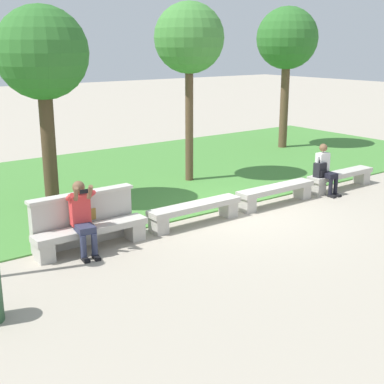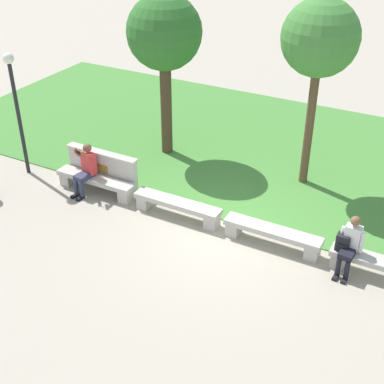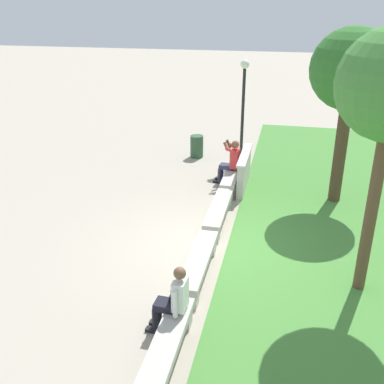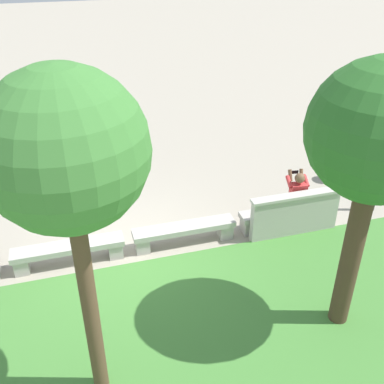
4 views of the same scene
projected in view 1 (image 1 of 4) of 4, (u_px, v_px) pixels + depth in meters
ground_plane at (238, 214)px, 11.90m from camera, size 80.00×80.00×0.00m
grass_strip at (136, 176)px, 15.27m from camera, size 21.31×8.00×0.03m
bench_main at (92, 234)px, 9.76m from camera, size 2.18×0.40×0.45m
bench_near at (195, 210)px, 11.13m from camera, size 2.18×0.40×0.45m
bench_mid at (276, 192)px, 12.50m from camera, size 2.18×0.40×0.45m
bench_far at (341, 177)px, 13.88m from camera, size 2.18×0.40×0.45m
backrest_wall_with_plaque at (83, 218)px, 9.96m from camera, size 2.06×0.24×1.01m
person_photographer at (82, 214)px, 9.46m from camera, size 0.51×0.76×1.32m
person_distant at (325, 168)px, 13.31m from camera, size 0.48×0.69×1.26m
backpack at (320, 170)px, 13.26m from camera, size 0.28×0.24×0.43m
tree_behind_wall at (189, 40)px, 13.74m from camera, size 1.82×1.82×4.71m
tree_left_background at (42, 56)px, 11.35m from camera, size 2.00×2.00×4.47m
tree_right_background at (287, 40)px, 18.41m from camera, size 2.12×2.12×4.90m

